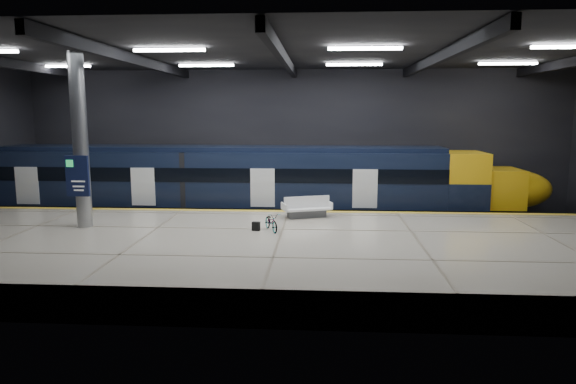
{
  "coord_description": "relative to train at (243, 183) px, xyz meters",
  "views": [
    {
      "loc": [
        1.49,
        -20.72,
        5.63
      ],
      "look_at": [
        0.06,
        1.5,
        2.2
      ],
      "focal_mm": 32.0,
      "sensor_mm": 36.0,
      "label": 1
    }
  ],
  "objects": [
    {
      "name": "ground",
      "position": [
        2.57,
        -5.5,
        -2.06
      ],
      "size": [
        30.0,
        30.0,
        0.0
      ],
      "primitive_type": "plane",
      "color": "black",
      "rests_on": "ground"
    },
    {
      "name": "room_shell",
      "position": [
        2.57,
        -5.49,
        3.66
      ],
      "size": [
        30.1,
        16.1,
        8.05
      ],
      "color": "black",
      "rests_on": "ground"
    },
    {
      "name": "platform",
      "position": [
        2.57,
        -8.0,
        -1.51
      ],
      "size": [
        30.0,
        11.0,
        1.1
      ],
      "primitive_type": "cube",
      "color": "beige",
      "rests_on": "ground"
    },
    {
      "name": "safety_strip",
      "position": [
        2.57,
        -2.75,
        -0.95
      ],
      "size": [
        30.0,
        0.4,
        0.01
      ],
      "primitive_type": "cube",
      "color": "yellow",
      "rests_on": "platform"
    },
    {
      "name": "rails",
      "position": [
        2.57,
        0.0,
        -1.98
      ],
      "size": [
        30.0,
        1.52,
        0.16
      ],
      "color": "gray",
      "rests_on": "ground"
    },
    {
      "name": "train",
      "position": [
        0.0,
        0.0,
        0.0
      ],
      "size": [
        29.4,
        2.84,
        3.79
      ],
      "color": "black",
      "rests_on": "ground"
    },
    {
      "name": "bench",
      "position": [
        3.46,
        -4.12,
        -0.63
      ],
      "size": [
        2.3,
        1.54,
        0.94
      ],
      "rotation": [
        0.0,
        0.0,
        0.34
      ],
      "color": "#595B60",
      "rests_on": "platform"
    },
    {
      "name": "bicycle",
      "position": [
        2.16,
        -6.82,
        -0.6
      ],
      "size": [
        0.99,
        1.46,
        0.73
      ],
      "primitive_type": "imported",
      "rotation": [
        0.0,
        0.0,
        0.41
      ],
      "color": "#99999E",
      "rests_on": "platform"
    },
    {
      "name": "pannier_bag",
      "position": [
        1.56,
        -6.82,
        -0.78
      ],
      "size": [
        0.33,
        0.24,
        0.35
      ],
      "primitive_type": "cube",
      "rotation": [
        0.0,
        0.0,
        -0.22
      ],
      "color": "black",
      "rests_on": "platform"
    },
    {
      "name": "info_column",
      "position": [
        -5.43,
        -6.52,
        2.4
      ],
      "size": [
        0.9,
        0.78,
        6.9
      ],
      "color": "#9EA0A5",
      "rests_on": "platform"
    }
  ]
}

